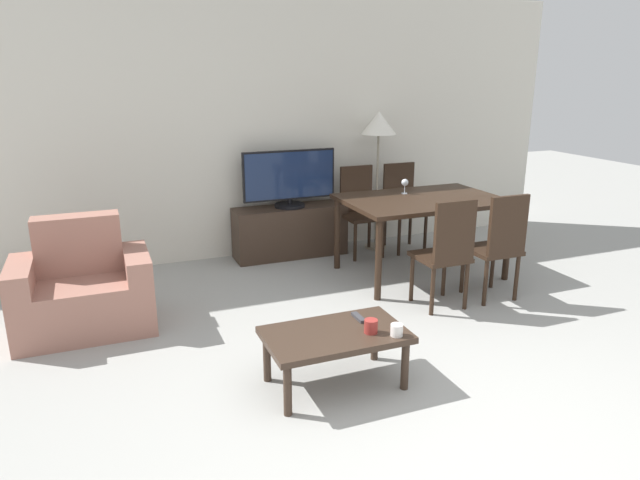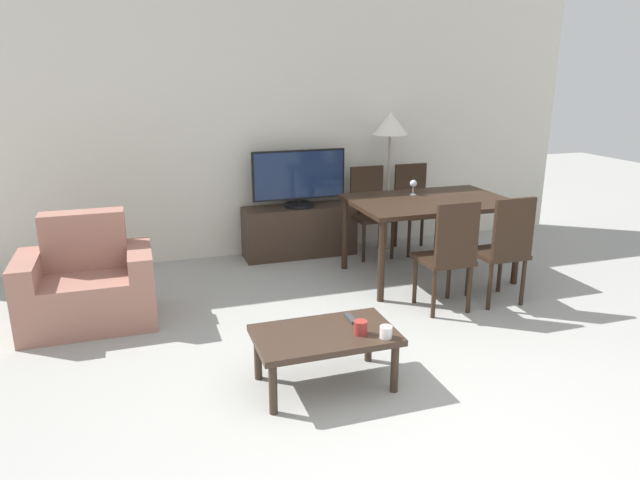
% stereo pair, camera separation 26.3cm
% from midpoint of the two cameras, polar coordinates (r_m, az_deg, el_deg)
% --- Properties ---
extents(ground_plane, '(18.00, 18.00, 0.00)m').
position_cam_midpoint_polar(ground_plane, '(3.26, 11.26, -19.78)').
color(ground_plane, '#9E9E99').
extents(wall_back, '(7.03, 0.06, 2.70)m').
position_cam_midpoint_polar(wall_back, '(6.06, -7.37, 11.12)').
color(wall_back, silver).
rests_on(wall_back, ground_plane).
extents(armchair, '(0.99, 0.64, 0.86)m').
position_cam_midpoint_polar(armchair, '(4.75, -24.08, -4.73)').
color(armchair, '#9E6B5B').
rests_on(armchair, ground_plane).
extents(tv_stand, '(1.19, 0.36, 0.54)m').
position_cam_midpoint_polar(tv_stand, '(6.08, -4.25, 0.86)').
color(tv_stand, '#38281E').
rests_on(tv_stand, ground_plane).
extents(tv, '(0.99, 0.32, 0.59)m').
position_cam_midpoint_polar(tv, '(5.95, -4.36, 6.12)').
color(tv, black).
rests_on(tv, tv_stand).
extents(coffee_table, '(0.88, 0.52, 0.37)m').
position_cam_midpoint_polar(coffee_table, '(3.58, -0.60, -9.89)').
color(coffee_table, '#38281E').
rests_on(coffee_table, ground_plane).
extents(dining_table, '(1.48, 1.01, 0.76)m').
position_cam_midpoint_polar(dining_table, '(5.48, 8.80, 3.39)').
color(dining_table, black).
rests_on(dining_table, ground_plane).
extents(dining_chair_near, '(0.40, 0.40, 0.94)m').
position_cam_midpoint_polar(dining_chair_near, '(4.72, 10.98, -0.96)').
color(dining_chair_near, black).
rests_on(dining_chair_near, ground_plane).
extents(dining_chair_far, '(0.40, 0.40, 0.94)m').
position_cam_midpoint_polar(dining_chair_far, '(6.33, 7.04, 3.71)').
color(dining_chair_far, black).
rests_on(dining_chair_far, ground_plane).
extents(dining_chair_near_right, '(0.40, 0.40, 0.94)m').
position_cam_midpoint_polar(dining_chair_near_right, '(5.01, 15.99, -0.28)').
color(dining_chair_near_right, black).
rests_on(dining_chair_near_right, ground_plane).
extents(dining_chair_far_left, '(0.40, 0.40, 0.94)m').
position_cam_midpoint_polar(dining_chair_far_left, '(6.11, 2.76, 3.33)').
color(dining_chair_far_left, black).
rests_on(dining_chair_far_left, ground_plane).
extents(floor_lamp, '(0.38, 0.38, 1.50)m').
position_cam_midpoint_polar(floor_lamp, '(6.18, 4.66, 10.97)').
color(floor_lamp, gray).
rests_on(floor_lamp, ground_plane).
extents(remote_primary, '(0.04, 0.15, 0.02)m').
position_cam_midpoint_polar(remote_primary, '(3.73, 1.85, -7.77)').
color(remote_primary, '#38383D').
rests_on(remote_primary, coffee_table).
extents(cup_white_near, '(0.08, 0.08, 0.09)m').
position_cam_midpoint_polar(cup_white_near, '(3.54, 2.97, -8.64)').
color(cup_white_near, maroon).
rests_on(cup_white_near, coffee_table).
extents(cup_colored_far, '(0.08, 0.08, 0.07)m').
position_cam_midpoint_polar(cup_colored_far, '(3.51, 5.53, -8.98)').
color(cup_colored_far, white).
rests_on(cup_colored_far, coffee_table).
extents(wine_glass_left, '(0.07, 0.07, 0.15)m').
position_cam_midpoint_polar(wine_glass_left, '(5.61, 7.15, 5.63)').
color(wine_glass_left, silver).
rests_on(wine_glass_left, dining_table).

